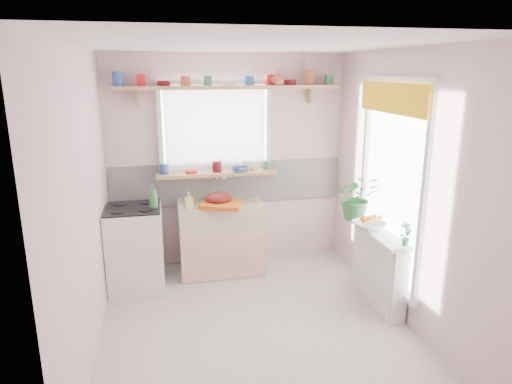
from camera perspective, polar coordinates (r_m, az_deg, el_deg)
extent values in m
plane|color=silver|center=(4.42, 0.01, -16.49)|extent=(3.20, 3.20, 0.00)
plane|color=white|center=(3.77, 0.01, 17.95)|extent=(3.20, 3.20, 0.00)
plane|color=beige|center=(5.44, -3.50, 3.79)|extent=(2.80, 0.00, 2.80)
plane|color=beige|center=(2.46, 7.91, -10.58)|extent=(2.80, 0.00, 2.80)
plane|color=beige|center=(3.88, -20.66, -1.79)|extent=(0.00, 3.20, 3.20)
plane|color=beige|center=(4.41, 18.11, 0.38)|extent=(0.00, 3.20, 3.20)
cube|color=white|center=(5.48, -3.43, 1.20)|extent=(2.74, 0.03, 0.50)
cube|color=pink|center=(5.53, -3.40, -0.82)|extent=(2.74, 0.02, 0.12)
cube|color=white|center=(5.35, -5.16, 7.91)|extent=(1.20, 0.01, 1.00)
cube|color=white|center=(5.29, -5.07, 7.83)|extent=(1.15, 0.02, 0.95)
cube|color=white|center=(4.57, 16.83, 1.00)|extent=(0.01, 1.10, 1.90)
cube|color=yellow|center=(4.42, 16.64, 11.20)|extent=(0.03, 1.20, 0.28)
cube|color=white|center=(5.42, -4.43, -7.06)|extent=(0.85, 0.55, 0.55)
cube|color=#DA5A40|center=(5.16, -4.01, -8.21)|extent=(0.95, 0.02, 0.53)
cube|color=beige|center=(5.27, -4.53, -2.77)|extent=(0.95, 0.55, 0.30)
cylinder|color=silver|center=(5.41, -4.97, 2.06)|extent=(0.03, 0.22, 0.03)
cube|color=white|center=(5.09, -14.82, -6.89)|extent=(0.58, 0.58, 0.90)
cube|color=black|center=(4.95, -15.17, -1.99)|extent=(0.56, 0.56, 0.02)
cylinder|color=black|center=(4.82, -16.92, -2.38)|extent=(0.14, 0.14, 0.01)
cylinder|color=black|center=(4.80, -13.59, -2.21)|extent=(0.14, 0.14, 0.01)
cylinder|color=black|center=(5.09, -16.68, -1.46)|extent=(0.14, 0.14, 0.01)
cylinder|color=black|center=(5.07, -13.53, -1.29)|extent=(0.14, 0.14, 0.01)
cube|color=white|center=(4.81, 15.03, -9.21)|extent=(0.15, 0.90, 0.75)
cube|color=white|center=(4.66, 15.01, -4.93)|extent=(0.22, 0.95, 0.03)
cube|color=tan|center=(5.33, -4.88, 2.32)|extent=(1.40, 0.22, 0.04)
cube|color=tan|center=(5.21, -3.43, 12.94)|extent=(2.52, 0.24, 0.04)
cylinder|color=#3359A5|center=(5.17, -16.85, 13.21)|extent=(0.11, 0.11, 0.12)
cylinder|color=red|center=(5.16, -14.17, 13.39)|extent=(0.11, 0.11, 0.12)
cylinder|color=#590F14|center=(5.15, -11.46, 13.21)|extent=(0.11, 0.11, 0.06)
cylinder|color=#A55133|center=(5.16, -8.78, 13.66)|extent=(0.11, 0.11, 0.12)
cylinder|color=#3F7F4C|center=(5.18, -6.10, 13.75)|extent=(0.11, 0.11, 0.12)
cylinder|color=silver|center=(5.21, -3.44, 13.49)|extent=(0.11, 0.11, 0.06)
cylinder|color=#3359A5|center=(5.25, -0.83, 13.85)|extent=(0.11, 0.11, 0.12)
cylinder|color=red|center=(5.30, 1.75, 13.86)|extent=(0.11, 0.11, 0.12)
cylinder|color=#590F14|center=(5.36, 4.27, 13.52)|extent=(0.11, 0.11, 0.06)
cylinder|color=#A55133|center=(5.43, 6.74, 13.79)|extent=(0.11, 0.11, 0.12)
cylinder|color=#3F7F4C|center=(5.51, 9.13, 13.73)|extent=(0.11, 0.11, 0.12)
cylinder|color=#3359A5|center=(5.28, -11.60, 2.82)|extent=(0.11, 0.11, 0.12)
cylinder|color=red|center=(5.28, -8.24, 2.99)|extent=(0.11, 0.11, 0.12)
cylinder|color=#590F14|center=(5.32, -4.89, 2.84)|extent=(0.11, 0.11, 0.06)
cylinder|color=#A55133|center=(5.36, -1.61, 3.31)|extent=(0.11, 0.11, 0.12)
cylinder|color=#3F7F4C|center=(5.42, 1.62, 3.45)|extent=(0.11, 0.11, 0.12)
cube|color=#D75A13|center=(5.03, -4.33, -1.60)|extent=(0.53, 0.47, 0.04)
ellipsoid|color=#58100F|center=(5.12, -4.74, -0.76)|extent=(0.30, 0.30, 0.14)
imported|color=#2D7133|center=(4.90, 12.51, -0.61)|extent=(0.52, 0.47, 0.49)
imported|color=silver|center=(4.68, 13.97, -4.07)|extent=(0.36, 0.36, 0.08)
imported|color=#2C6F31|center=(4.31, 18.22, -4.97)|extent=(0.14, 0.12, 0.23)
imported|color=#D8EE69|center=(4.98, -8.39, -1.05)|extent=(0.09, 0.09, 0.19)
imported|color=beige|center=(5.43, -1.03, 3.41)|extent=(0.15, 0.15, 0.11)
imported|color=#2F569B|center=(5.30, -2.04, 2.83)|extent=(0.22, 0.22, 0.06)
imported|color=#AF4935|center=(5.26, 2.76, 14.04)|extent=(0.20, 0.20, 0.16)
imported|color=#428447|center=(4.86, -12.71, -0.53)|extent=(0.11, 0.11, 0.24)
sphere|color=orange|center=(4.66, 14.02, -3.38)|extent=(0.08, 0.08, 0.08)
sphere|color=orange|center=(4.71, 14.52, -3.22)|extent=(0.08, 0.08, 0.08)
sphere|color=orange|center=(4.66, 13.35, -3.36)|extent=(0.08, 0.08, 0.08)
cylinder|color=yellow|center=(4.62, 14.51, -3.44)|extent=(0.18, 0.04, 0.10)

